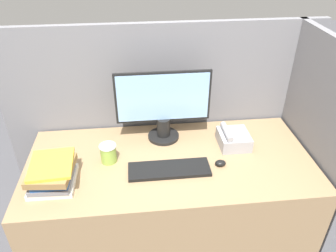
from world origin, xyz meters
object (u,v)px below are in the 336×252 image
Objects in this scene: desk_telephone at (233,139)px; monitor at (163,107)px; book_stack at (52,174)px; mouse at (220,163)px; coffee_cup at (108,153)px; keyboard at (169,169)px.

monitor is at bearing 162.71° from desk_telephone.
monitor reaches higher than book_stack.
monitor is 0.48m from mouse.
desk_telephone is at bearing 56.64° from mouse.
coffee_cup is at bearing 30.91° from book_stack.
monitor is 0.74m from book_stack.
mouse is at bearing 2.77° from keyboard.
monitor is 0.40m from keyboard.
coffee_cup is (-0.34, 0.13, 0.05)m from keyboard.
desk_telephone reaches higher than mouse.
monitor is 2.96× the size of desk_telephone.
keyboard is 0.62m from book_stack.
mouse is 0.23m from desk_telephone.
book_stack is (-0.62, -0.38, -0.16)m from monitor.
monitor is 9.26× the size of mouse.
book_stack reaches higher than desk_telephone.
book_stack is (-0.62, -0.04, 0.06)m from keyboard.
keyboard is 2.34× the size of desk_telephone.
mouse reaches higher than keyboard.
mouse is 0.92m from book_stack.
monitor is 0.48m from desk_telephone.
monitor is 0.43m from coffee_cup.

